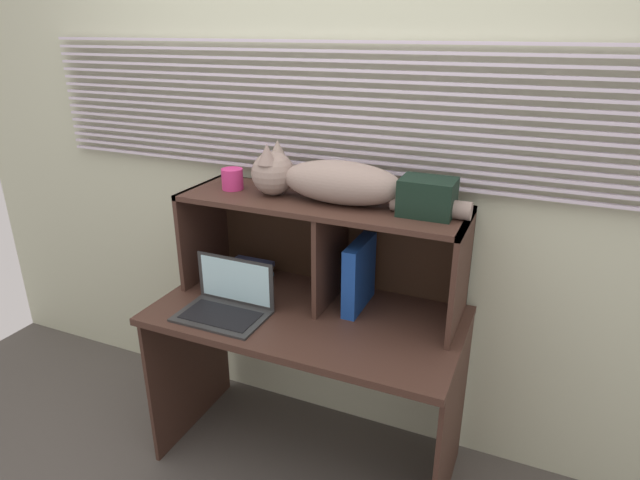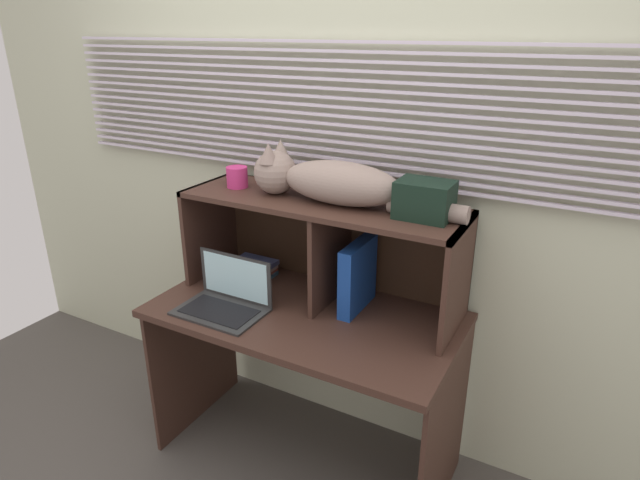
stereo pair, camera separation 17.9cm
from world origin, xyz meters
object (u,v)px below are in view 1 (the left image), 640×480
Objects in this scene: cat at (327,180)px; binder_upright at (359,275)px; book_stack at (243,275)px; small_basket at (232,179)px; laptop at (227,303)px; storage_box at (427,197)px.

cat is 0.41m from binder_upright.
binder_upright is at bearing 0.00° from cat.
book_stack is at bearing 179.86° from cat.
small_basket is (-0.02, -0.00, 0.45)m from book_stack.
cat reaches higher than small_basket.
binder_upright is at bearing 0.00° from small_basket.
laptop is 0.91m from storage_box.
storage_box reaches higher than small_basket.
binder_upright is (0.47, 0.27, 0.10)m from laptop.
book_stack is 1.20× the size of storage_box.
binder_upright is (0.15, 0.00, -0.38)m from cat.
small_basket is at bearing -177.57° from book_stack.
binder_upright is at bearing 180.00° from storage_box.
small_basket reaches higher than book_stack.
cat is 3.71× the size of book_stack.
binder_upright is 1.46× the size of storage_box.
storage_box is (0.73, 0.27, 0.47)m from laptop.
small_basket is 0.46× the size of storage_box.
book_stack is at bearing 2.43° from small_basket.
binder_upright reaches higher than book_stack.
small_basket is 0.84m from storage_box.
storage_box reaches higher than binder_upright.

